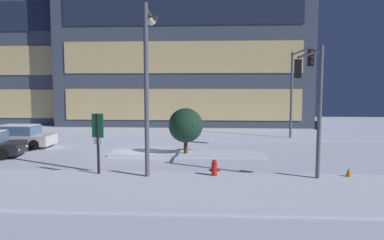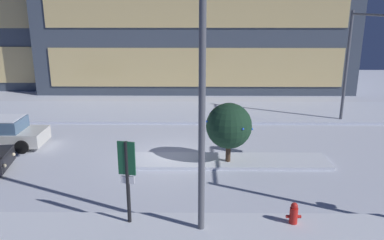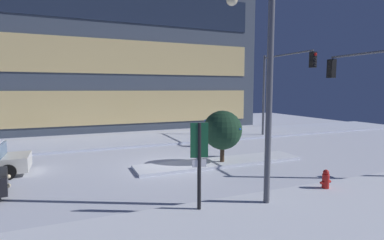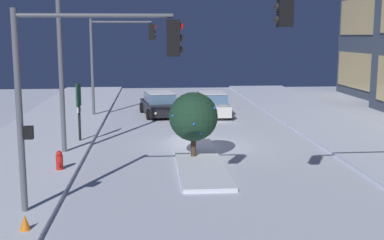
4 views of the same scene
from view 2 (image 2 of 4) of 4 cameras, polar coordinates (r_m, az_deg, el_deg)
The scene contains 9 objects.
ground at distance 18.16m, azimuth -2.93°, elevation -5.53°, with size 52.00×52.00×0.00m, color silver.
curb_strip_far at distance 25.59m, azimuth -1.91°, elevation 1.20°, with size 52.00×5.20×0.14m, color silver.
median_strip at distance 17.64m, azimuth 5.29°, elevation -6.02°, with size 9.00×1.80×0.14m, color silver.
office_tower_secondary at distance 40.07m, azimuth -25.92°, elevation 14.53°, with size 11.25×9.79×13.14m.
traffic_light_corner_far_right at distance 22.67m, azimuth 24.01°, elevation 9.56°, with size 0.32×5.52×6.56m.
street_lamp_arched at distance 11.45m, azimuth 1.26°, elevation 7.11°, with size 0.56×2.54×7.58m.
fire_hydrant at distance 13.04m, azimuth 14.71°, elevation -13.40°, with size 0.48×0.26×0.85m.
parking_info_sign at distance 12.23m, azimuth -9.49°, elevation -7.72°, with size 0.55×0.17×2.86m.
decorated_tree_median at distance 16.89m, azimuth 5.44°, elevation -0.88°, with size 2.06×2.00×2.79m.
Camera 2 is at (1.08, -16.81, 6.78)m, focal length 36.28 mm.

